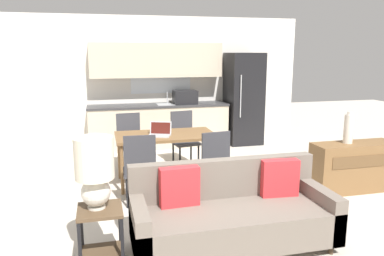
{
  "coord_description": "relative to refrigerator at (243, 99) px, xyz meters",
  "views": [
    {
      "loc": [
        -1.18,
        -3.33,
        1.96
      ],
      "look_at": [
        0.02,
        1.5,
        0.95
      ],
      "focal_mm": 35.0,
      "sensor_mm": 36.0,
      "label": 1
    }
  ],
  "objects": [
    {
      "name": "ground_plane",
      "position": [
        -1.84,
        -4.22,
        -0.97
      ],
      "size": [
        20.0,
        20.0,
        0.0
      ],
      "primitive_type": "plane",
      "color": "beige"
    },
    {
      "name": "wall_back",
      "position": [
        -1.84,
        0.41,
        0.38
      ],
      "size": [
        6.4,
        0.07,
        2.7
      ],
      "color": "silver",
      "rests_on": "ground_plane"
    },
    {
      "name": "kitchen_counter",
      "position": [
        -1.83,
        0.11,
        -0.13
      ],
      "size": [
        2.89,
        0.65,
        2.15
      ],
      "color": "beige",
      "rests_on": "ground_plane"
    },
    {
      "name": "refrigerator",
      "position": [
        0.0,
        0.0,
        0.0
      ],
      "size": [
        0.71,
        0.75,
        1.95
      ],
      "color": "black",
      "rests_on": "ground_plane"
    },
    {
      "name": "dining_table",
      "position": [
        -2.09,
        -2.14,
        -0.29
      ],
      "size": [
        1.48,
        0.82,
        0.75
      ],
      "color": "brown",
      "rests_on": "ground_plane"
    },
    {
      "name": "couch",
      "position": [
        -1.78,
        -4.19,
        -0.63
      ],
      "size": [
        2.02,
        0.8,
        0.85
      ],
      "color": "#3D2D1E",
      "rests_on": "ground_plane"
    },
    {
      "name": "side_table",
      "position": [
        -3.07,
        -4.25,
        -0.6
      ],
      "size": [
        0.4,
        0.4,
        0.56
      ],
      "color": "brown",
      "rests_on": "ground_plane"
    },
    {
      "name": "table_lamp",
      "position": [
        -3.1,
        -4.22,
        -0.03
      ],
      "size": [
        0.35,
        0.35,
        0.66
      ],
      "color": "silver",
      "rests_on": "side_table"
    },
    {
      "name": "credenza",
      "position": [
        0.46,
        -3.12,
        -0.62
      ],
      "size": [
        1.23,
        0.41,
        0.7
      ],
      "color": "brown",
      "rests_on": "ground_plane"
    },
    {
      "name": "vase",
      "position": [
        0.35,
        -3.09,
        -0.06
      ],
      "size": [
        0.13,
        0.13,
        0.45
      ],
      "color": "beige",
      "rests_on": "credenza"
    },
    {
      "name": "dining_chair_near_right",
      "position": [
        -1.6,
        -2.94,
        -0.47
      ],
      "size": [
        0.48,
        0.48,
        0.95
      ],
      "rotation": [
        0.0,
        0.0,
        3.29
      ],
      "color": "#38383D",
      "rests_on": "ground_plane"
    },
    {
      "name": "dining_chair_far_right",
      "position": [
        -1.62,
        -1.34,
        -0.47
      ],
      "size": [
        0.48,
        0.48,
        0.95
      ],
      "rotation": [
        0.0,
        0.0,
        0.15
      ],
      "color": "#38383D",
      "rests_on": "ground_plane"
    },
    {
      "name": "dining_chair_near_left",
      "position": [
        -2.56,
        -2.9,
        -0.47
      ],
      "size": [
        0.44,
        0.44,
        0.95
      ],
      "rotation": [
        0.0,
        0.0,
        3.1
      ],
      "color": "#38383D",
      "rests_on": "ground_plane"
    },
    {
      "name": "dining_chair_far_left",
      "position": [
        -2.57,
        -1.35,
        -0.47
      ],
      "size": [
        0.45,
        0.45,
        0.95
      ],
      "rotation": [
        0.0,
        0.0,
        0.06
      ],
      "color": "#38383D",
      "rests_on": "ground_plane"
    },
    {
      "name": "laptop",
      "position": [
        -2.18,
        -2.2,
        -0.17
      ],
      "size": [
        0.39,
        0.35,
        0.2
      ],
      "rotation": [
        0.0,
        0.0,
        -0.37
      ],
      "color": "#B7BABC",
      "rests_on": "dining_table"
    }
  ]
}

